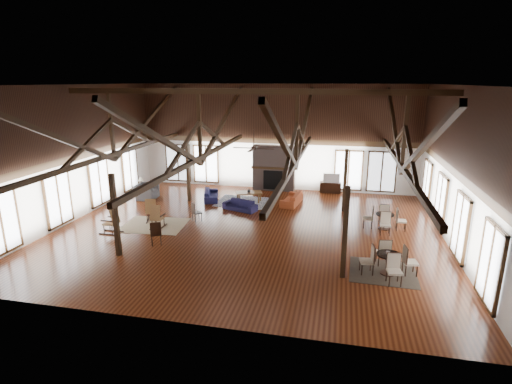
% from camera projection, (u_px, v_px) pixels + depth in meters
% --- Properties ---
extents(floor, '(16.00, 16.00, 0.00)m').
position_uv_depth(floor, '(248.00, 230.00, 17.09)').
color(floor, '#622C14').
rests_on(floor, ground).
extents(ceiling, '(16.00, 14.00, 0.02)m').
position_uv_depth(ceiling, '(247.00, 85.00, 15.47)').
color(ceiling, black).
rests_on(ceiling, wall_back).
extents(wall_back, '(16.00, 0.02, 6.00)m').
position_uv_depth(wall_back, '(275.00, 138.00, 22.87)').
color(wall_back, silver).
rests_on(wall_back, floor).
extents(wall_front, '(16.00, 0.02, 6.00)m').
position_uv_depth(wall_front, '(181.00, 215.00, 9.69)').
color(wall_front, silver).
rests_on(wall_front, floor).
extents(wall_left, '(0.02, 14.00, 6.00)m').
position_uv_depth(wall_left, '(74.00, 154.00, 17.90)').
color(wall_left, silver).
rests_on(wall_left, floor).
extents(wall_right, '(0.02, 14.00, 6.00)m').
position_uv_depth(wall_right, '(459.00, 170.00, 14.66)').
color(wall_right, silver).
rests_on(wall_right, floor).
extents(roof_truss, '(15.60, 14.07, 3.14)m').
position_uv_depth(roof_truss, '(247.00, 136.00, 16.00)').
color(roof_truss, black).
rests_on(roof_truss, wall_back).
extents(post_grid, '(8.16, 7.16, 3.05)m').
position_uv_depth(post_grid, '(247.00, 196.00, 16.68)').
color(post_grid, black).
rests_on(post_grid, floor).
extents(fireplace, '(2.50, 0.69, 2.60)m').
position_uv_depth(fireplace, '(274.00, 168.00, 23.02)').
color(fireplace, '#6E5A54').
rests_on(fireplace, floor).
extents(ceiling_fan, '(1.60, 1.60, 0.75)m').
position_uv_depth(ceiling_fan, '(254.00, 147.00, 15.04)').
color(ceiling_fan, black).
rests_on(ceiling_fan, roof_truss).
extents(sofa_navy_front, '(1.81, 1.16, 0.49)m').
position_uv_depth(sofa_navy_front, '(240.00, 205.00, 19.61)').
color(sofa_navy_front, '#18153C').
rests_on(sofa_navy_front, floor).
extents(sofa_navy_left, '(1.91, 1.18, 0.52)m').
position_uv_depth(sofa_navy_left, '(211.00, 195.00, 21.37)').
color(sofa_navy_left, '#181842').
rests_on(sofa_navy_left, floor).
extents(sofa_orange, '(2.04, 1.04, 0.57)m').
position_uv_depth(sofa_orange, '(292.00, 199.00, 20.59)').
color(sofa_orange, '#9A3E1D').
rests_on(sofa_orange, floor).
extents(coffee_table, '(1.49, 1.08, 0.51)m').
position_uv_depth(coffee_table, '(249.00, 193.00, 20.95)').
color(coffee_table, brown).
rests_on(coffee_table, floor).
extents(vase, '(0.22, 0.22, 0.18)m').
position_uv_depth(vase, '(249.00, 191.00, 20.85)').
color(vase, '#B2B2B2').
rests_on(vase, coffee_table).
extents(armchair, '(1.29, 1.15, 0.78)m').
position_uv_depth(armchair, '(146.00, 192.00, 21.51)').
color(armchair, '#343437').
rests_on(armchair, floor).
extents(side_table_lamp, '(0.42, 0.42, 1.07)m').
position_uv_depth(side_table_lamp, '(142.00, 188.00, 22.11)').
color(side_table_lamp, black).
rests_on(side_table_lamp, floor).
extents(rocking_chair_a, '(0.67, 0.93, 1.08)m').
position_uv_depth(rocking_chair_a, '(151.00, 211.00, 17.98)').
color(rocking_chair_a, olive).
rests_on(rocking_chair_a, floor).
extents(rocking_chair_b, '(0.48, 0.84, 1.07)m').
position_uv_depth(rocking_chair_b, '(157.00, 217.00, 17.12)').
color(rocking_chair_b, olive).
rests_on(rocking_chair_b, floor).
extents(rocking_chair_c, '(0.90, 0.51, 1.15)m').
position_uv_depth(rocking_chair_c, '(113.00, 221.00, 16.53)').
color(rocking_chair_c, olive).
rests_on(rocking_chair_c, floor).
extents(side_chair_a, '(0.53, 0.53, 0.88)m').
position_uv_depth(side_chair_a, '(195.00, 210.00, 17.97)').
color(side_chair_a, black).
rests_on(side_chair_a, floor).
extents(side_chair_b, '(0.55, 0.55, 0.97)m').
position_uv_depth(side_chair_b, '(156.00, 232.00, 15.33)').
color(side_chair_b, black).
rests_on(side_chair_b, floor).
extents(cafe_table_near, '(1.91, 1.91, 0.98)m').
position_uv_depth(cafe_table_near, '(389.00, 260.00, 13.06)').
color(cafe_table_near, black).
rests_on(cafe_table_near, floor).
extents(cafe_table_far, '(1.80, 1.80, 0.94)m').
position_uv_depth(cafe_table_far, '(385.00, 218.00, 17.06)').
color(cafe_table_far, black).
rests_on(cafe_table_far, floor).
extents(cup_near, '(0.15, 0.15, 0.11)m').
position_uv_depth(cup_near, '(388.00, 253.00, 12.96)').
color(cup_near, '#B2B2B2').
rests_on(cup_near, cafe_table_near).
extents(cup_far, '(0.17, 0.17, 0.10)m').
position_uv_depth(cup_far, '(383.00, 212.00, 17.03)').
color(cup_far, '#B2B2B2').
rests_on(cup_far, cafe_table_far).
extents(tv_console, '(1.18, 0.44, 0.59)m').
position_uv_depth(tv_console, '(330.00, 187.00, 22.70)').
color(tv_console, black).
rests_on(tv_console, floor).
extents(television, '(0.92, 0.17, 0.53)m').
position_uv_depth(television, '(331.00, 178.00, 22.55)').
color(television, '#B2B2B2').
rests_on(television, tv_console).
extents(rug_tan, '(2.87, 2.33, 0.01)m').
position_uv_depth(rug_tan, '(154.00, 225.00, 17.61)').
color(rug_tan, '#C3AF87').
rests_on(rug_tan, floor).
extents(rug_navy, '(2.99, 2.28, 0.01)m').
position_uv_depth(rug_navy, '(245.00, 202.00, 20.96)').
color(rug_navy, '#1C294E').
rests_on(rug_navy, floor).
extents(rug_dark, '(2.23, 2.04, 0.01)m').
position_uv_depth(rug_dark, '(383.00, 272.00, 13.31)').
color(rug_dark, black).
rests_on(rug_dark, floor).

